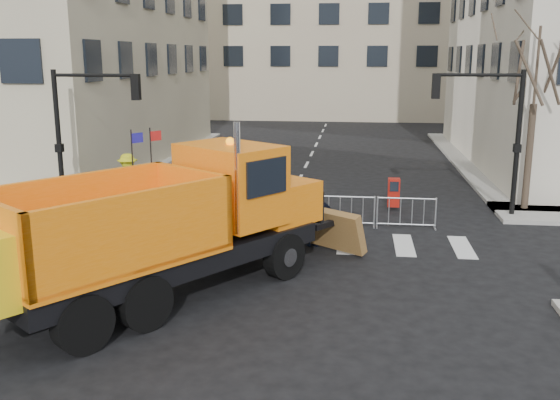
# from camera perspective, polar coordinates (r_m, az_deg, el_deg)

# --- Properties ---
(ground) EXTENTS (120.00, 120.00, 0.00)m
(ground) POSITION_cam_1_polar(r_m,az_deg,el_deg) (15.25, -3.83, -9.64)
(ground) COLOR black
(ground) RESTS_ON ground
(sidewalk_back) EXTENTS (64.00, 5.00, 0.15)m
(sidewalk_back) POSITION_cam_1_polar(r_m,az_deg,el_deg) (23.20, 0.11, -1.40)
(sidewalk_back) COLOR gray
(sidewalk_back) RESTS_ON ground
(traffic_light_left) EXTENTS (0.18, 0.18, 5.40)m
(traffic_light_left) POSITION_cam_1_polar(r_m,az_deg,el_deg) (24.06, -19.54, 4.74)
(traffic_light_left) COLOR black
(traffic_light_left) RESTS_ON ground
(traffic_light_right) EXTENTS (0.18, 0.18, 5.40)m
(traffic_light_right) POSITION_cam_1_polar(r_m,az_deg,el_deg) (24.21, 20.88, 4.68)
(traffic_light_right) COLOR black
(traffic_light_right) RESTS_ON ground
(crowd_barriers) EXTENTS (12.60, 0.60, 1.10)m
(crowd_barriers) POSITION_cam_1_polar(r_m,az_deg,el_deg) (22.33, -2.08, -0.73)
(crowd_barriers) COLOR #9EA0A5
(crowd_barriers) RESTS_ON ground
(street_tree) EXTENTS (3.00, 3.00, 7.50)m
(street_tree) POSITION_cam_1_polar(r_m,az_deg,el_deg) (25.24, 22.11, 7.30)
(street_tree) COLOR #382B21
(street_tree) RESTS_ON ground
(plow_truck) EXTENTS (9.01, 10.79, 4.35)m
(plow_truck) POSITION_cam_1_polar(r_m,az_deg,el_deg) (15.25, -11.26, -2.18)
(plow_truck) COLOR black
(plow_truck) RESTS_ON ground
(cop_a) EXTENTS (0.82, 0.78, 1.88)m
(cop_a) POSITION_cam_1_polar(r_m,az_deg,el_deg) (19.40, 2.21, -1.68)
(cop_a) COLOR black
(cop_a) RESTS_ON ground
(cop_b) EXTENTS (1.03, 0.84, 1.98)m
(cop_b) POSITION_cam_1_polar(r_m,az_deg,el_deg) (20.14, 1.15, -0.96)
(cop_b) COLOR black
(cop_b) RESTS_ON ground
(cop_c) EXTENTS (1.08, 0.98, 1.77)m
(cop_c) POSITION_cam_1_polar(r_m,az_deg,el_deg) (19.62, 3.68, -1.69)
(cop_c) COLOR black
(cop_c) RESTS_ON ground
(worker) EXTENTS (1.50, 1.14, 2.05)m
(worker) POSITION_cam_1_polar(r_m,az_deg,el_deg) (24.87, -13.70, 1.81)
(worker) COLOR gold
(worker) RESTS_ON sidewalk_back
(newspaper_box) EXTENTS (0.45, 0.40, 1.10)m
(newspaper_box) POSITION_cam_1_polar(r_m,az_deg,el_deg) (24.54, 10.35, 0.69)
(newspaper_box) COLOR #9D140C
(newspaper_box) RESTS_ON sidewalk_back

